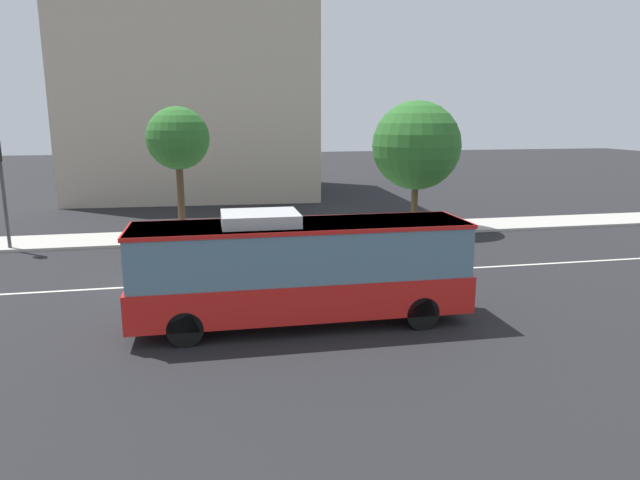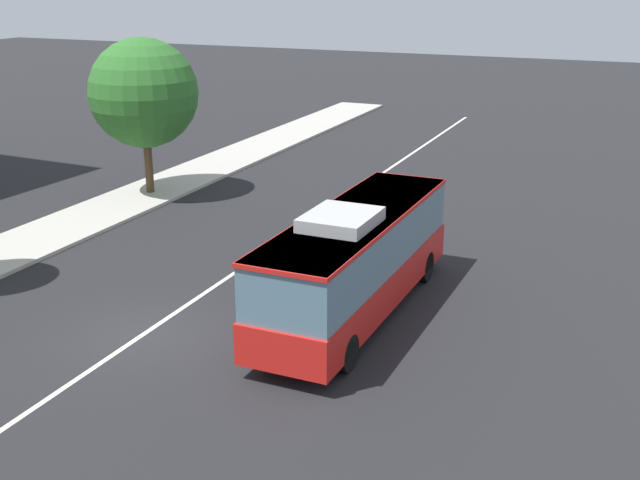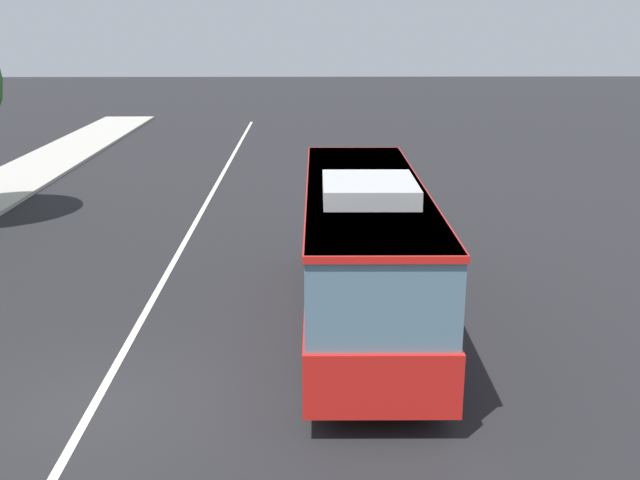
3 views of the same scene
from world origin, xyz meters
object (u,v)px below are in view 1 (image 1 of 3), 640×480
object	(u,v)px
traffic_light_near_corner	(0,175)
street_tree_kerbside_centre	(178,139)
transit_bus	(301,266)
street_tree_kerbside_left	(416,146)

from	to	relation	value
traffic_light_near_corner	street_tree_kerbside_centre	size ratio (longest dim) A/B	0.78
transit_bus	street_tree_kerbside_left	xyz separation A→B (m)	(8.66, 13.34, 2.80)
traffic_light_near_corner	street_tree_kerbside_centre	distance (m)	8.11
transit_bus	street_tree_kerbside_centre	bearing A→B (deg)	106.88
street_tree_kerbside_left	street_tree_kerbside_centre	xyz separation A→B (m)	(-12.55, -0.01, 0.44)
street_tree_kerbside_left	transit_bus	bearing A→B (deg)	-122.98
transit_bus	traffic_light_near_corner	xyz separation A→B (m)	(-11.77, 12.13, 1.75)
traffic_light_near_corner	street_tree_kerbside_left	size ratio (longest dim) A/B	0.74
street_tree_kerbside_centre	traffic_light_near_corner	bearing A→B (deg)	-171.28
traffic_light_near_corner	street_tree_kerbside_centre	world-z (taller)	street_tree_kerbside_centre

